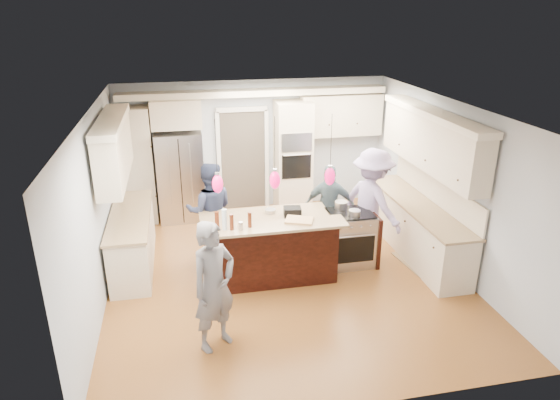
# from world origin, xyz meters

# --- Properties ---
(ground_plane) EXTENTS (6.00, 6.00, 0.00)m
(ground_plane) POSITION_xyz_m (0.00, 0.00, 0.00)
(ground_plane) COLOR #99622A
(ground_plane) RESTS_ON ground
(room_shell) EXTENTS (5.54, 6.04, 2.72)m
(room_shell) POSITION_xyz_m (0.00, 0.00, 1.82)
(room_shell) COLOR #B2BCC6
(room_shell) RESTS_ON ground
(refrigerator) EXTENTS (0.90, 0.70, 1.80)m
(refrigerator) POSITION_xyz_m (-1.55, 2.64, 0.90)
(refrigerator) COLOR #B7B7BC
(refrigerator) RESTS_ON ground
(oven_column) EXTENTS (0.72, 0.69, 2.30)m
(oven_column) POSITION_xyz_m (0.75, 2.67, 1.15)
(oven_column) COLOR beige
(oven_column) RESTS_ON ground
(back_upper_cabinets) EXTENTS (5.30, 0.61, 2.54)m
(back_upper_cabinets) POSITION_xyz_m (-0.75, 2.76, 1.67)
(back_upper_cabinets) COLOR beige
(back_upper_cabinets) RESTS_ON ground
(right_counter_run) EXTENTS (0.64, 3.10, 2.51)m
(right_counter_run) POSITION_xyz_m (2.44, 0.30, 1.06)
(right_counter_run) COLOR beige
(right_counter_run) RESTS_ON ground
(left_cabinets) EXTENTS (0.64, 2.30, 2.51)m
(left_cabinets) POSITION_xyz_m (-2.44, 0.80, 1.06)
(left_cabinets) COLOR beige
(left_cabinets) RESTS_ON ground
(kitchen_island) EXTENTS (2.10, 1.46, 1.12)m
(kitchen_island) POSITION_xyz_m (-0.25, 0.07, 0.48)
(kitchen_island) COLOR black
(kitchen_island) RESTS_ON ground
(island_range) EXTENTS (0.82, 0.71, 0.92)m
(island_range) POSITION_xyz_m (1.16, 0.15, 0.46)
(island_range) COLOR #B7B7BC
(island_range) RESTS_ON ground
(pendant_lights) EXTENTS (1.75, 0.15, 1.03)m
(pendant_lights) POSITION_xyz_m (-0.25, -0.51, 1.80)
(pendant_lights) COLOR black
(pendant_lights) RESTS_ON ground
(person_bar_end) EXTENTS (0.75, 0.69, 1.71)m
(person_bar_end) POSITION_xyz_m (-1.23, -1.61, 0.86)
(person_bar_end) COLOR slate
(person_bar_end) RESTS_ON ground
(person_far_left) EXTENTS (0.85, 0.69, 1.68)m
(person_far_left) POSITION_xyz_m (-1.10, 0.88, 0.84)
(person_far_left) COLOR #2A3352
(person_far_left) RESTS_ON ground
(person_far_right) EXTENTS (0.96, 0.61, 1.52)m
(person_far_right) POSITION_xyz_m (1.00, 0.85, 0.76)
(person_far_right) COLOR slate
(person_far_right) RESTS_ON ground
(person_range_side) EXTENTS (1.15, 1.41, 1.90)m
(person_range_side) POSITION_xyz_m (1.60, 0.39, 0.95)
(person_range_side) COLOR #A694C8
(person_range_side) RESTS_ON ground
(floor_rug) EXTENTS (0.83, 1.11, 0.01)m
(floor_rug) POSITION_xyz_m (2.40, -0.16, 0.01)
(floor_rug) COLOR olive
(floor_rug) RESTS_ON ground
(water_bottle) EXTENTS (0.09, 0.09, 0.31)m
(water_bottle) POSITION_xyz_m (-0.98, -0.54, 1.27)
(water_bottle) COLOR silver
(water_bottle) RESTS_ON kitchen_island
(beer_bottle_a) EXTENTS (0.07, 0.07, 0.26)m
(beer_bottle_a) POSITION_xyz_m (-1.08, -0.48, 1.25)
(beer_bottle_a) COLOR #4D1E0D
(beer_bottle_a) RESTS_ON kitchen_island
(beer_bottle_b) EXTENTS (0.07, 0.07, 0.24)m
(beer_bottle_b) POSITION_xyz_m (-0.88, -0.56, 1.24)
(beer_bottle_b) COLOR #4D1E0D
(beer_bottle_b) RESTS_ON kitchen_island
(beer_bottle_c) EXTENTS (0.07, 0.07, 0.23)m
(beer_bottle_c) POSITION_xyz_m (-0.62, -0.52, 1.23)
(beer_bottle_c) COLOR #4D1E0D
(beer_bottle_c) RESTS_ON kitchen_island
(drink_can) EXTENTS (0.08, 0.08, 0.12)m
(drink_can) POSITION_xyz_m (-0.76, -0.60, 1.18)
(drink_can) COLOR #B7B7BC
(drink_can) RESTS_ON kitchen_island
(cutting_board) EXTENTS (0.47, 0.41, 0.03)m
(cutting_board) POSITION_xyz_m (0.12, -0.47, 1.14)
(cutting_board) COLOR tan
(cutting_board) RESTS_ON kitchen_island
(pot_large) EXTENTS (0.21, 0.21, 0.12)m
(pot_large) POSITION_xyz_m (1.04, 0.34, 0.98)
(pot_large) COLOR #B7B7BC
(pot_large) RESTS_ON island_range
(pot_small) EXTENTS (0.19, 0.19, 0.09)m
(pot_small) POSITION_xyz_m (1.16, 0.01, 0.97)
(pot_small) COLOR #B7B7BC
(pot_small) RESTS_ON island_range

